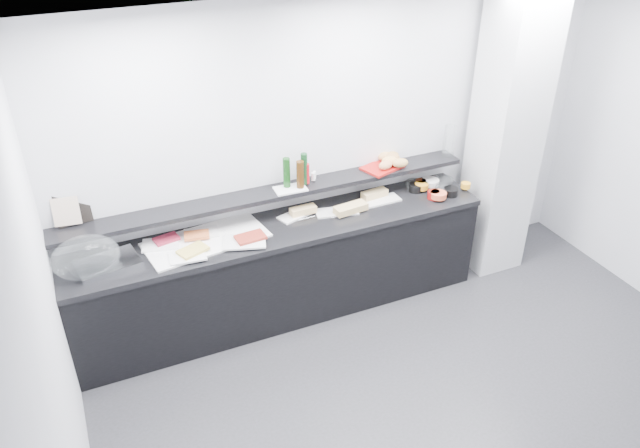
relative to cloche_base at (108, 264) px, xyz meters
name	(u,v)px	position (x,y,z in m)	size (l,w,h in m)	color
ground	(455,420)	(2.11, -1.69, -0.92)	(5.00, 5.00, 0.00)	#2D2D30
back_wall	(342,150)	(2.11, 0.31, 0.43)	(5.00, 0.02, 2.70)	silver
ceiling	(514,57)	(2.11, -1.69, 1.78)	(5.00, 5.00, 0.00)	white
column	(505,137)	(3.61, -0.04, 0.43)	(0.50, 0.50, 2.70)	silver
buffet_cabinet	(282,272)	(1.41, 0.01, -0.50)	(3.60, 0.60, 0.85)	black
counter_top	(281,229)	(1.41, 0.01, -0.05)	(3.62, 0.62, 0.05)	black
wall_shelf	(272,193)	(1.41, 0.19, 0.21)	(3.60, 0.25, 0.04)	black
cloche_base	(108,264)	(0.00, 0.00, 0.00)	(0.46, 0.30, 0.04)	silver
cloche_dome	(86,257)	(-0.14, -0.01, 0.11)	(0.50, 0.33, 0.34)	silver
linen_runner	(206,240)	(0.78, 0.05, -0.01)	(0.97, 0.46, 0.01)	white
platter_meat_a	(161,244)	(0.42, 0.11, 0.00)	(0.29, 0.19, 0.01)	white
food_meat_a	(166,239)	(0.48, 0.13, 0.02)	(0.19, 0.12, 0.02)	maroon
platter_salmon	(201,233)	(0.76, 0.14, 0.00)	(0.27, 0.18, 0.01)	white
food_salmon	(197,235)	(0.71, 0.10, 0.02)	(0.20, 0.13, 0.02)	#CD5C29
platter_cheese	(187,256)	(0.58, -0.15, 0.00)	(0.28, 0.19, 0.01)	white
food_cheese	(193,250)	(0.63, -0.11, 0.02)	(0.23, 0.14, 0.02)	#D1B651
platter_meat_b	(244,242)	(1.04, -0.13, 0.00)	(0.34, 0.23, 0.01)	white
food_meat_b	(250,237)	(1.10, -0.11, 0.02)	(0.24, 0.15, 0.02)	maroon
sandwich_plate_left	(297,214)	(1.60, 0.13, -0.01)	(0.34, 0.15, 0.01)	white
sandwich_food_left	(303,210)	(1.65, 0.11, 0.02)	(0.23, 0.09, 0.06)	#E7BD79
tongs_left	(307,218)	(1.65, 0.02, 0.00)	(0.01, 0.01, 0.16)	#A9ACB0
sandwich_plate_mid	(337,212)	(1.93, 0.03, -0.01)	(0.37, 0.16, 0.01)	silver
sandwich_food_mid	(351,208)	(2.04, -0.02, 0.02)	(0.30, 0.11, 0.06)	tan
tongs_mid	(339,216)	(1.92, -0.06, 0.00)	(0.01, 0.01, 0.16)	silver
sandwich_plate_right	(381,201)	(2.38, 0.05, -0.01)	(0.36, 0.15, 0.01)	white
sandwich_food_right	(375,194)	(2.36, 0.13, 0.02)	(0.24, 0.09, 0.06)	tan
tongs_right	(366,201)	(2.25, 0.08, 0.00)	(0.01, 0.01, 0.16)	#B0B4B7
bowl_glass_fruit	(414,185)	(2.78, 0.14, 0.02)	(0.17, 0.17, 0.07)	white
fill_glass_fruit	(422,186)	(2.82, 0.08, 0.03)	(0.13, 0.13, 0.05)	orange
bowl_black_jam	(416,188)	(2.77, 0.09, 0.02)	(0.13, 0.13, 0.07)	black
fill_black_jam	(421,183)	(2.85, 0.14, 0.03)	(0.10, 0.10, 0.05)	#511E0B
bowl_glass_cream	(442,182)	(3.06, 0.09, 0.02)	(0.20, 0.20, 0.07)	white
fill_glass_cream	(430,182)	(2.94, 0.12, 0.03)	(0.16, 0.16, 0.05)	silver
bowl_red_jam	(434,195)	(2.85, -0.09, 0.02)	(0.12, 0.12, 0.07)	#9B0E0E
fill_red_jam	(434,193)	(2.85, -0.09, 0.03)	(0.10, 0.10, 0.05)	#5B170D
bowl_glass_salmon	(443,190)	(2.97, -0.05, 0.02)	(0.15, 0.15, 0.07)	white
fill_glass_salmon	(438,195)	(2.87, -0.13, 0.03)	(0.15, 0.15, 0.05)	#E55E38
bowl_black_fruit	(451,192)	(3.02, -0.10, 0.02)	(0.13, 0.13, 0.07)	black
fill_black_fruit	(466,185)	(3.20, -0.07, 0.03)	(0.09, 0.09, 0.05)	orange
framed_print	(73,208)	(-0.15, 0.31, 0.36)	(0.25, 0.02, 0.26)	black
print_art	(66,212)	(-0.20, 0.28, 0.36)	(0.20, 0.00, 0.22)	#CFAC95
condiment_tray	(290,189)	(1.55, 0.15, 0.24)	(0.27, 0.17, 0.01)	white
bottle_green_a	(287,173)	(1.54, 0.19, 0.37)	(0.06, 0.06, 0.26)	#103A11
bottle_brown	(300,175)	(1.64, 0.13, 0.36)	(0.06, 0.06, 0.24)	#3B220A
bottle_green_b	(304,169)	(1.69, 0.18, 0.38)	(0.06, 0.06, 0.28)	#0E3517
bottle_hot	(307,174)	(1.72, 0.18, 0.33)	(0.05, 0.05, 0.18)	red
shaker_salt	(313,177)	(1.79, 0.21, 0.28)	(0.03, 0.03, 0.07)	white
shaker_pepper	(314,175)	(1.81, 0.23, 0.28)	(0.03, 0.03, 0.07)	white
bread_tray	(382,167)	(2.46, 0.19, 0.24)	(0.35, 0.24, 0.02)	#AB1512
bread_roll_n	(385,156)	(2.54, 0.29, 0.29)	(0.13, 0.08, 0.08)	#BD8748
bread_roll_ne	(391,156)	(2.59, 0.27, 0.29)	(0.15, 0.10, 0.08)	#AB7C41
bread_roll_sw	(386,165)	(2.46, 0.13, 0.29)	(0.14, 0.09, 0.08)	#C87F4C
bread_roll_se	(400,163)	(2.59, 0.12, 0.29)	(0.15, 0.10, 0.08)	#B18443
bread_roll_midw	(390,161)	(2.53, 0.19, 0.29)	(0.15, 0.09, 0.08)	tan
bread_roll_mide	(392,158)	(2.58, 0.23, 0.29)	(0.15, 0.10, 0.08)	#AD7A42
carafe	(449,141)	(3.15, 0.18, 0.38)	(0.11, 0.11, 0.30)	silver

